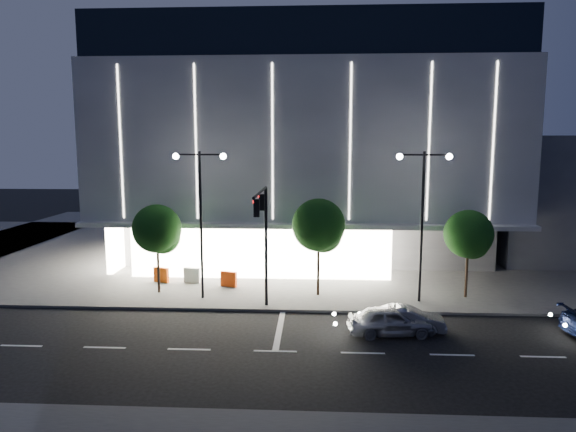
% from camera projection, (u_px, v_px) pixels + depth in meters
% --- Properties ---
extents(ground, '(160.00, 160.00, 0.00)m').
position_uv_depth(ground, '(237.00, 338.00, 25.10)').
color(ground, black).
rests_on(ground, ground).
extents(sidewalk_museum, '(70.00, 40.00, 0.15)m').
position_uv_depth(sidewalk_museum, '(328.00, 243.00, 48.55)').
color(sidewalk_museum, '#474747').
rests_on(sidewalk_museum, ground).
extents(museum, '(30.00, 25.80, 18.00)m').
position_uv_depth(museum, '(306.00, 145.00, 45.69)').
color(museum, '#4C4C51').
rests_on(museum, ground).
extents(annex_building, '(16.00, 20.00, 10.00)m').
position_uv_depth(annex_building, '(559.00, 192.00, 46.77)').
color(annex_building, '#4C4C51').
rests_on(annex_building, ground).
extents(traffic_mast, '(0.33, 5.89, 7.07)m').
position_uv_depth(traffic_mast, '(263.00, 226.00, 27.64)').
color(traffic_mast, black).
rests_on(traffic_mast, ground).
extents(street_lamp_west, '(3.16, 0.36, 9.00)m').
position_uv_depth(street_lamp_west, '(201.00, 203.00, 30.35)').
color(street_lamp_west, black).
rests_on(street_lamp_west, ground).
extents(street_lamp_east, '(3.16, 0.36, 9.00)m').
position_uv_depth(street_lamp_east, '(423.00, 204.00, 29.67)').
color(street_lamp_east, black).
rests_on(street_lamp_east, ground).
extents(tree_left, '(3.02, 3.02, 5.72)m').
position_uv_depth(tree_left, '(158.00, 231.00, 31.78)').
color(tree_left, black).
rests_on(tree_left, ground).
extents(tree_mid, '(3.25, 3.25, 6.15)m').
position_uv_depth(tree_mid, '(319.00, 228.00, 31.22)').
color(tree_mid, black).
rests_on(tree_mid, ground).
extents(tree_right, '(2.91, 2.91, 5.51)m').
position_uv_depth(tree_right, '(469.00, 237.00, 30.81)').
color(tree_right, black).
rests_on(tree_right, ground).
extents(car_lead, '(4.35, 2.08, 1.44)m').
position_uv_depth(car_lead, '(390.00, 321.00, 25.42)').
color(car_lead, '#929398').
rests_on(car_lead, ground).
extents(car_second, '(3.85, 1.64, 1.23)m').
position_uv_depth(car_second, '(407.00, 319.00, 25.97)').
color(car_second, '#9A9CA2').
rests_on(car_second, ground).
extents(barrier_a, '(1.12, 0.62, 1.00)m').
position_uv_depth(barrier_a, '(161.00, 275.00, 34.59)').
color(barrier_a, '#F44F0D').
rests_on(barrier_a, sidewalk_museum).
extents(barrier_b, '(1.13, 0.41, 1.00)m').
position_uv_depth(barrier_b, '(192.00, 275.00, 34.51)').
color(barrier_b, silver).
rests_on(barrier_b, sidewalk_museum).
extents(barrier_c, '(1.12, 0.59, 1.00)m').
position_uv_depth(barrier_c, '(229.00, 279.00, 33.52)').
color(barrier_c, '#FF460E').
rests_on(barrier_c, sidewalk_museum).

